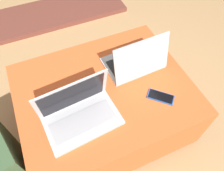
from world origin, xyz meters
name	(u,v)px	position (x,y,z in m)	size (l,w,h in m)	color
ground_plane	(106,121)	(0.00, 0.00, 0.00)	(14.00, 14.00, 0.00)	tan
ottoman	(105,107)	(0.00, 0.00, 0.20)	(0.97, 0.78, 0.41)	maroon
laptop_near	(79,112)	(-0.18, -0.12, 0.46)	(0.39, 0.26, 0.24)	#B7B7BC
laptop_far	(135,61)	(0.23, 0.07, 0.46)	(0.34, 0.25, 0.24)	#B7B7BC
cell_phone	(161,97)	(0.26, -0.18, 0.41)	(0.15, 0.15, 0.01)	#1E4C9E
backpack	(2,163)	(-0.64, -0.11, 0.22)	(0.29, 0.36, 0.53)	#385133
fireplace_hearth	(56,13)	(0.00, 1.35, 0.02)	(1.40, 0.50, 0.04)	brown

